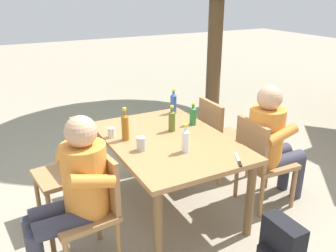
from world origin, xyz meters
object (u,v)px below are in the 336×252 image
person_in_white_shirt (271,140)px  chair_far_right (260,158)px  chair_far_left (219,134)px  bottle_amber (125,126)px  cup_steel (141,144)px  table_knife (239,160)px  chair_near_left (70,167)px  cup_white (111,132)px  dining_table (168,148)px  bottle_green (193,115)px  bottle_olive (172,120)px  backpack_by_near_side (280,251)px  chair_near_right (92,204)px  person_in_plaid_shirt (75,188)px  bottle_clear (185,140)px  bottle_blue (173,103)px

person_in_white_shirt → chair_far_right: bearing=-92.0°
chair_far_left → bottle_amber: 1.21m
cup_steel → table_knife: size_ratio=0.52×
table_knife → chair_near_left: bearing=-131.9°
cup_white → cup_steel: (0.38, 0.12, 0.01)m
cup_steel → person_in_white_shirt: bearing=79.7°
dining_table → bottle_green: 0.46m
chair_far_left → table_knife: size_ratio=3.96×
person_in_white_shirt → cup_steel: (-0.22, -1.21, 0.13)m
chair_far_left → bottle_green: size_ratio=3.94×
dining_table → chair_far_right: chair_far_right is taller
bottle_olive → cup_steel: size_ratio=2.16×
chair_far_right → table_knife: bearing=-59.2°
cup_white → backpack_by_near_side: (1.39, 0.73, -0.54)m
bottle_amber → bottle_green: bearing=93.3°
chair_near_right → chair_near_left: size_ratio=1.00×
person_in_plaid_shirt → bottle_amber: person_in_plaid_shirt is taller
dining_table → chair_far_left: (-0.33, 0.80, -0.15)m
chair_near_left → cup_steel: 0.73m
chair_near_right → chair_far_left: size_ratio=1.00×
person_in_plaid_shirt → bottle_green: bearing=112.1°
bottle_green → chair_far_right: bearing=39.5°
chair_near_left → bottle_green: bearing=83.2°
bottle_clear → chair_far_left: bearing=128.0°
bottle_clear → person_in_plaid_shirt: bearing=-88.4°
bottle_olive → table_knife: (0.78, 0.16, -0.10)m
bottle_amber → table_knife: bearing=38.0°
chair_near_left → bottle_clear: bearing=51.4°
dining_table → bottle_clear: size_ratio=6.08×
dining_table → backpack_by_near_side: dining_table is taller
person_in_white_shirt → backpack_by_near_side: size_ratio=2.53×
bottle_green → bottle_amber: size_ratio=0.75×
cup_steel → bottle_olive: bearing=120.9°
bottle_blue → backpack_by_near_side: bearing=-2.3°
chair_near_right → cup_white: size_ratio=10.05×
person_in_plaid_shirt → cup_steel: (-0.22, 0.61, 0.13)m
chair_near_left → cup_white: 0.47m
bottle_blue → cup_white: bottle_blue is taller
chair_near_right → chair_near_left: (-0.65, -0.00, 0.00)m
table_knife → backpack_by_near_side: bearing=3.1°
bottle_blue → bottle_amber: bearing=-59.0°
chair_far_right → bottle_olive: bearing=-124.4°
chair_near_right → table_knife: bearing=73.8°
chair_near_right → person_in_white_shirt: 1.72m
chair_far_left → bottle_clear: 1.07m
bottle_amber → cup_steel: (0.26, 0.03, -0.07)m
chair_near_right → chair_far_right: bearing=89.9°
chair_far_left → bottle_amber: (0.17, -1.14, 0.36)m
bottle_clear → cup_steel: bottle_clear is taller
chair_near_left → person_in_plaid_shirt: (0.66, -0.11, 0.17)m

